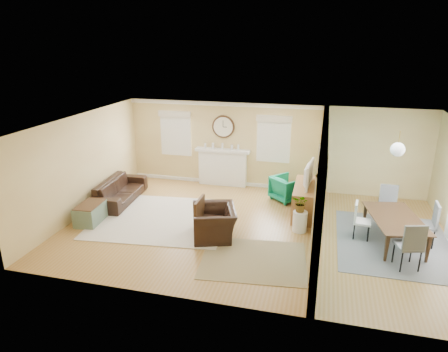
% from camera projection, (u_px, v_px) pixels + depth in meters
% --- Properties ---
extents(floor, '(9.00, 9.00, 0.00)m').
position_uv_depth(floor, '(253.00, 229.00, 9.68)').
color(floor, '#9F6F34').
rests_on(floor, ground).
extents(wall_back, '(9.00, 0.02, 2.60)m').
position_uv_depth(wall_back, '(272.00, 147.00, 12.02)').
color(wall_back, tan).
rests_on(wall_back, ground).
extents(wall_front, '(9.00, 0.02, 2.60)m').
position_uv_depth(wall_front, '(222.00, 237.00, 6.51)').
color(wall_front, tan).
rests_on(wall_front, ground).
extents(wall_left, '(0.02, 6.00, 2.60)m').
position_uv_depth(wall_left, '(83.00, 165.00, 10.32)').
color(wall_left, tan).
rests_on(wall_left, ground).
extents(ceiling, '(9.00, 6.00, 0.02)m').
position_uv_depth(ceiling, '(256.00, 123.00, 8.85)').
color(ceiling, white).
rests_on(ceiling, wall_back).
extents(partition, '(0.17, 6.00, 2.60)m').
position_uv_depth(partition, '(321.00, 178.00, 9.15)').
color(partition, tan).
rests_on(partition, ground).
extents(fireplace, '(1.70, 0.30, 1.17)m').
position_uv_depth(fireplace, '(223.00, 167.00, 12.48)').
color(fireplace, white).
rests_on(fireplace, ground).
extents(wall_clock, '(0.70, 0.07, 0.70)m').
position_uv_depth(wall_clock, '(223.00, 127.00, 12.16)').
color(wall_clock, '#4A2F19').
rests_on(wall_clock, wall_back).
extents(window_left, '(1.05, 0.13, 1.42)m').
position_uv_depth(window_left, '(176.00, 130.00, 12.57)').
color(window_left, white).
rests_on(window_left, wall_back).
extents(window_right, '(1.05, 0.13, 1.42)m').
position_uv_depth(window_right, '(274.00, 136.00, 11.85)').
color(window_right, white).
rests_on(window_right, wall_back).
extents(pendant, '(0.30, 0.30, 0.55)m').
position_uv_depth(pendant, '(398.00, 149.00, 8.27)').
color(pendant, gold).
rests_on(pendant, ceiling).
extents(rug_cream, '(3.61, 3.21, 0.02)m').
position_uv_depth(rug_cream, '(162.00, 218.00, 10.27)').
color(rug_cream, beige).
rests_on(rug_cream, floor).
extents(rug_jute, '(2.33, 1.98, 0.01)m').
position_uv_depth(rug_jute, '(254.00, 260.00, 8.32)').
color(rug_jute, '#97825D').
rests_on(rug_jute, floor).
extents(rug_grey, '(2.47, 3.09, 0.01)m').
position_uv_depth(rug_grey, '(393.00, 243.00, 9.02)').
color(rug_grey, slate).
rests_on(rug_grey, floor).
extents(sofa, '(0.99, 2.21, 0.63)m').
position_uv_depth(sofa, '(120.00, 190.00, 11.30)').
color(sofa, black).
rests_on(sofa, floor).
extents(eames_chair, '(1.27, 1.36, 0.72)m').
position_uv_depth(eames_chair, '(214.00, 222.00, 9.22)').
color(eames_chair, black).
rests_on(eames_chair, floor).
extents(green_chair, '(1.07, 1.07, 0.70)m').
position_uv_depth(green_chair, '(287.00, 188.00, 11.36)').
color(green_chair, '#026F46').
rests_on(green_chair, floor).
extents(trunk, '(0.59, 0.90, 0.50)m').
position_uv_depth(trunk, '(91.00, 213.00, 9.97)').
color(trunk, slate).
rests_on(trunk, floor).
extents(credenza, '(0.55, 1.63, 0.80)m').
position_uv_depth(credenza, '(304.00, 200.00, 10.42)').
color(credenza, olive).
rests_on(credenza, floor).
extents(tv, '(0.23, 1.09, 0.62)m').
position_uv_depth(tv, '(305.00, 174.00, 10.20)').
color(tv, black).
rests_on(tv, credenza).
extents(garden_stool, '(0.34, 0.34, 0.50)m').
position_uv_depth(garden_stool, '(300.00, 221.00, 9.51)').
color(garden_stool, white).
rests_on(garden_stool, floor).
extents(potted_plant, '(0.51, 0.48, 0.44)m').
position_uv_depth(potted_plant, '(301.00, 203.00, 9.36)').
color(potted_plant, '#337F33').
rests_on(potted_plant, garden_stool).
extents(dining_table, '(1.33, 1.97, 0.64)m').
position_uv_depth(dining_table, '(395.00, 230.00, 8.92)').
color(dining_table, '#4A2F19').
rests_on(dining_table, floor).
extents(dining_chair_n, '(0.44, 0.44, 0.96)m').
position_uv_depth(dining_chair_n, '(388.00, 202.00, 9.83)').
color(dining_chair_n, slate).
rests_on(dining_chair_n, floor).
extents(dining_chair_s, '(0.56, 0.56, 1.02)m').
position_uv_depth(dining_chair_s, '(409.00, 241.00, 7.87)').
color(dining_chair_s, slate).
rests_on(dining_chair_s, floor).
extents(dining_chair_w, '(0.42, 0.42, 0.86)m').
position_uv_depth(dining_chair_w, '(363.00, 218.00, 9.10)').
color(dining_chair_w, white).
rests_on(dining_chair_w, floor).
extents(dining_chair_e, '(0.47, 0.47, 1.01)m').
position_uv_depth(dining_chair_e, '(426.00, 220.00, 8.77)').
color(dining_chair_e, slate).
rests_on(dining_chair_e, floor).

